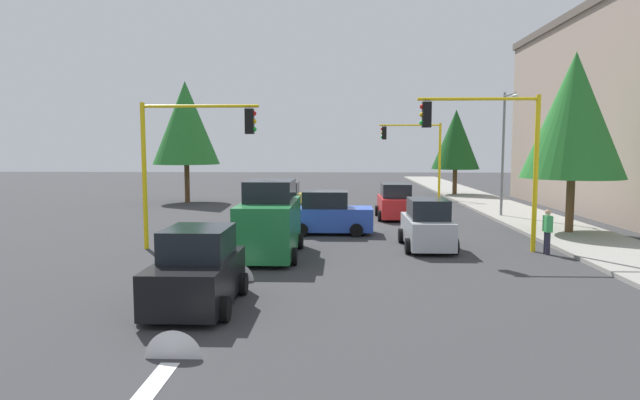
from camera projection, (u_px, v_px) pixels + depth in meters
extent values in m
plane|color=#353538|center=(338.00, 227.00, 26.97)|extent=(120.00, 120.00, 0.00)
cube|color=gray|center=(518.00, 214.00, 31.54)|extent=(80.00, 4.00, 0.15)
cube|color=silver|center=(226.00, 292.00, 14.85)|extent=(2.20, 0.36, 0.01)
cone|color=silver|center=(236.00, 281.00, 16.15)|extent=(0.01, 1.10, 1.10)
cube|color=silver|center=(149.00, 389.00, 8.89)|extent=(2.20, 0.36, 0.01)
cone|color=silver|center=(174.00, 359.00, 10.18)|extent=(0.01, 1.10, 1.10)
cylinder|color=yellow|center=(440.00, 162.00, 40.33)|extent=(0.18, 0.18, 5.77)
cylinder|color=yellow|center=(410.00, 125.00, 40.15)|extent=(0.12, 4.50, 0.12)
cube|color=black|center=(384.00, 133.00, 40.28)|extent=(0.36, 0.32, 0.96)
sphere|color=red|center=(382.00, 129.00, 40.26)|extent=(0.18, 0.18, 0.18)
sphere|color=yellow|center=(382.00, 133.00, 40.29)|extent=(0.18, 0.18, 0.18)
sphere|color=green|center=(382.00, 137.00, 40.32)|extent=(0.18, 0.18, 0.18)
cylinder|color=yellow|center=(144.00, 176.00, 21.02)|extent=(0.18, 0.18, 5.69)
cylinder|color=yellow|center=(200.00, 106.00, 20.67)|extent=(0.12, 4.50, 0.12)
cube|color=black|center=(250.00, 121.00, 20.65)|extent=(0.36, 0.32, 0.96)
sphere|color=red|center=(254.00, 113.00, 20.62)|extent=(0.18, 0.18, 0.18)
sphere|color=yellow|center=(254.00, 121.00, 20.65)|extent=(0.18, 0.18, 0.18)
sphere|color=green|center=(254.00, 129.00, 20.68)|extent=(0.18, 0.18, 0.18)
cylinder|color=yellow|center=(536.00, 174.00, 20.43)|extent=(0.18, 0.18, 5.93)
cylinder|color=yellow|center=(478.00, 99.00, 20.25)|extent=(0.12, 4.50, 0.12)
cube|color=black|center=(427.00, 115.00, 20.37)|extent=(0.36, 0.32, 0.96)
sphere|color=red|center=(422.00, 107.00, 20.35)|extent=(0.18, 0.18, 0.18)
sphere|color=yellow|center=(422.00, 115.00, 20.38)|extent=(0.18, 0.18, 0.18)
sphere|color=green|center=(422.00, 123.00, 20.41)|extent=(0.18, 0.18, 0.18)
cylinder|color=slate|center=(503.00, 156.00, 30.26)|extent=(0.14, 0.14, 7.00)
cylinder|color=slate|center=(510.00, 95.00, 29.05)|extent=(1.80, 0.10, 0.10)
ellipsoid|color=silver|center=(515.00, 96.00, 28.17)|extent=(0.56, 0.28, 0.20)
cylinder|color=brown|center=(187.00, 182.00, 39.18)|extent=(0.36, 0.36, 2.97)
cone|color=#28752D|center=(186.00, 123.00, 38.77)|extent=(4.74, 4.74, 5.93)
cylinder|color=brown|center=(570.00, 205.00, 24.45)|extent=(0.36, 0.36, 2.80)
cone|color=#28752D|center=(574.00, 115.00, 24.06)|extent=(4.47, 4.47, 5.59)
cylinder|color=brown|center=(455.00, 181.00, 44.40)|extent=(0.36, 0.36, 2.41)
cone|color=#19511E|center=(456.00, 139.00, 44.07)|extent=(3.86, 3.86, 4.83)
cube|color=#1E7238|center=(270.00, 227.00, 19.71)|extent=(4.80, 1.90, 1.85)
cube|color=black|center=(270.00, 191.00, 19.83)|extent=(2.50, 1.67, 0.76)
cylinder|color=black|center=(294.00, 256.00, 18.27)|extent=(0.60, 0.20, 0.60)
cylinder|color=black|center=(235.00, 256.00, 18.35)|extent=(0.60, 0.20, 0.60)
cylinder|color=black|center=(300.00, 241.00, 21.23)|extent=(0.60, 0.20, 0.60)
cylinder|color=black|center=(249.00, 241.00, 21.31)|extent=(0.60, 0.20, 0.60)
cube|color=red|center=(395.00, 206.00, 30.26)|extent=(3.92, 1.75, 1.05)
cube|color=black|center=(396.00, 190.00, 29.98)|extent=(2.04, 1.54, 0.76)
cylinder|color=black|center=(377.00, 211.00, 31.54)|extent=(0.60, 0.20, 0.60)
cylinder|color=black|center=(409.00, 211.00, 31.47)|extent=(0.60, 0.20, 0.60)
cylinder|color=black|center=(380.00, 216.00, 29.12)|extent=(0.60, 0.20, 0.60)
cylinder|color=black|center=(415.00, 216.00, 29.05)|extent=(0.60, 0.20, 0.60)
cube|color=black|center=(197.00, 280.00, 13.45)|extent=(3.70, 1.77, 1.05)
cube|color=black|center=(198.00, 242.00, 13.55)|extent=(1.93, 1.55, 0.76)
cylinder|color=black|center=(225.00, 309.00, 12.31)|extent=(0.60, 0.20, 0.60)
cylinder|color=black|center=(143.00, 308.00, 12.38)|extent=(0.60, 0.20, 0.60)
cylinder|color=black|center=(243.00, 284.00, 14.60)|extent=(0.60, 0.20, 0.60)
cylinder|color=black|center=(174.00, 283.00, 14.67)|extent=(0.60, 0.20, 0.60)
cube|color=blue|center=(329.00, 219.00, 24.93)|extent=(1.77, 3.95, 1.05)
cube|color=black|center=(325.00, 199.00, 24.85)|extent=(1.56, 2.05, 0.76)
cylinder|color=black|center=(355.00, 224.00, 25.86)|extent=(0.20, 0.60, 0.60)
cylinder|color=black|center=(356.00, 230.00, 23.98)|extent=(0.20, 0.60, 0.60)
cylinder|color=black|center=(304.00, 224.00, 25.96)|extent=(0.20, 0.60, 0.60)
cylinder|color=black|center=(301.00, 230.00, 24.08)|extent=(0.20, 0.60, 0.60)
cube|color=#B2B5BA|center=(427.00, 231.00, 21.32)|extent=(3.84, 1.63, 1.05)
cube|color=black|center=(428.00, 209.00, 21.04)|extent=(2.00, 1.44, 0.76)
cylinder|color=black|center=(401.00, 236.00, 22.58)|extent=(0.60, 0.20, 0.60)
cylinder|color=black|center=(443.00, 236.00, 22.51)|extent=(0.60, 0.20, 0.60)
cylinder|color=black|center=(408.00, 246.00, 20.21)|extent=(0.60, 0.20, 0.60)
cylinder|color=black|center=(455.00, 246.00, 20.14)|extent=(0.60, 0.20, 0.60)
cube|color=yellow|center=(285.00, 204.00, 31.25)|extent=(3.81, 1.68, 1.05)
cube|color=black|center=(285.00, 189.00, 31.35)|extent=(1.98, 1.47, 0.76)
cylinder|color=black|center=(299.00, 214.00, 30.07)|extent=(0.60, 0.20, 0.60)
cylinder|color=black|center=(267.00, 214.00, 30.14)|extent=(0.60, 0.20, 0.60)
cylinder|color=black|center=(302.00, 209.00, 32.42)|extent=(0.60, 0.20, 0.60)
cylinder|color=black|center=(272.00, 209.00, 32.49)|extent=(0.60, 0.20, 0.60)
cylinder|color=#262638|center=(548.00, 244.00, 20.01)|extent=(0.16, 0.16, 0.85)
cylinder|color=#262638|center=(546.00, 243.00, 20.20)|extent=(0.16, 0.16, 0.85)
cube|color=green|center=(548.00, 224.00, 20.03)|extent=(0.40, 0.24, 0.60)
sphere|color=tan|center=(548.00, 212.00, 19.99)|extent=(0.22, 0.22, 0.22)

